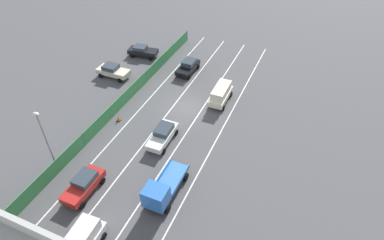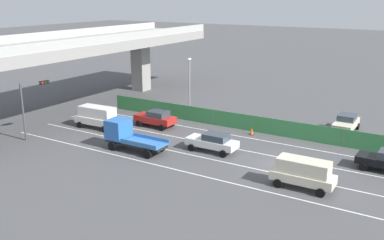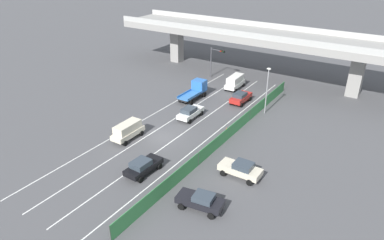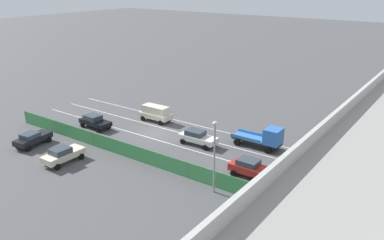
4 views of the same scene
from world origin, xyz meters
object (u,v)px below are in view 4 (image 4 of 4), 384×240
at_px(parked_sedan_dark, 32,138).
at_px(traffic_light, 364,129).
at_px(street_lamp, 214,150).
at_px(car_sedan_red, 251,168).
at_px(parked_sedan_cream, 63,154).
at_px(car_van_cream, 156,113).
at_px(car_sedan_white, 197,137).
at_px(flatbed_truck_blue, 266,138).
at_px(traffic_cone, 156,158).
at_px(car_sedan_black, 95,121).
at_px(car_van_white, 314,165).

distance_m(parked_sedan_dark, traffic_light, 35.36).
xyz_separation_m(parked_sedan_dark, street_lamp, (-3.12, 22.17, 3.20)).
bearing_deg(car_sedan_red, parked_sedan_cream, -63.80).
xyz_separation_m(car_van_cream, car_sedan_white, (3.20, 8.92, -0.29)).
xyz_separation_m(car_van_cream, parked_sedan_dark, (14.20, -6.03, -0.32)).
height_order(car_sedan_white, car_sedan_red, car_sedan_red).
height_order(flatbed_truck_blue, traffic_cone, flatbed_truck_blue).
bearing_deg(car_van_cream, car_sedan_white, 70.25).
distance_m(parked_sedan_dark, street_lamp, 22.62).
height_order(car_sedan_black, traffic_light, traffic_light).
height_order(car_van_white, traffic_cone, car_van_white).
relative_size(car_sedan_white, parked_sedan_dark, 1.02).
relative_size(car_van_cream, parked_sedan_dark, 0.99).
relative_size(car_van_white, flatbed_truck_blue, 0.85).
relative_size(car_sedan_white, traffic_cone, 6.05).
xyz_separation_m(car_sedan_white, traffic_cone, (6.12, -0.96, -0.56)).
distance_m(car_sedan_black, parked_sedan_cream, 10.06).
bearing_deg(traffic_light, parked_sedan_dark, -62.26).
bearing_deg(car_sedan_red, car_sedan_white, -111.82).
xyz_separation_m(flatbed_truck_blue, traffic_cone, (9.46, -7.75, -0.96)).
xyz_separation_m(parked_sedan_cream, street_lamp, (-3.94, 15.74, 3.15)).
bearing_deg(flatbed_truck_blue, car_sedan_black, -72.40).
xyz_separation_m(car_van_white, traffic_cone, (6.10, -14.34, -0.90)).
bearing_deg(car_van_white, car_van_cream, -98.21).
distance_m(car_van_cream, car_sedan_red, 18.68).
relative_size(car_sedan_black, parked_sedan_dark, 0.99).
bearing_deg(traffic_light, car_sedan_white, -71.60).
height_order(parked_sedan_cream, traffic_light, traffic_light).
xyz_separation_m(car_sedan_black, car_van_white, (-3.09, 26.95, 0.35)).
distance_m(car_van_white, parked_sedan_cream, 24.88).
bearing_deg(car_sedan_white, car_van_cream, -109.75).
xyz_separation_m(car_van_white, car_sedan_red, (3.40, -4.84, -0.31)).
xyz_separation_m(car_van_white, flatbed_truck_blue, (-3.36, -6.60, 0.06)).
bearing_deg(parked_sedan_dark, car_van_white, 111.19).
bearing_deg(car_sedan_red, car_van_white, 125.11).
relative_size(parked_sedan_cream, traffic_light, 0.81).
bearing_deg(traffic_cone, traffic_light, 123.81).
distance_m(traffic_light, street_lamp, 16.06).
xyz_separation_m(car_sedan_white, parked_sedan_cream, (11.82, -8.52, 0.01)).
relative_size(parked_sedan_cream, street_lamp, 0.66).
distance_m(car_van_cream, parked_sedan_cream, 15.03).
bearing_deg(car_van_cream, parked_sedan_dark, -23.00).
bearing_deg(car_sedan_white, car_sedan_red, 68.18).
bearing_deg(street_lamp, car_sedan_black, -102.93).
bearing_deg(parked_sedan_dark, car_van_cream, 157.00).
bearing_deg(car_sedan_red, street_lamp, -16.52).
distance_m(car_sedan_red, parked_sedan_cream, 19.02).
distance_m(car_sedan_red, street_lamp, 5.61).
bearing_deg(street_lamp, traffic_light, 145.82).
relative_size(car_sedan_black, car_sedan_white, 0.97).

